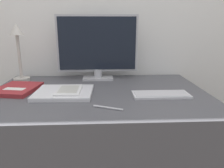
{
  "coord_description": "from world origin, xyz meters",
  "views": [
    {
      "loc": [
        0.02,
        -0.99,
        1.1
      ],
      "look_at": [
        0.07,
        0.09,
        0.8
      ],
      "focal_mm": 35.0,
      "sensor_mm": 36.0,
      "label": 1
    }
  ],
  "objects_px": {
    "monitor": "(97,47)",
    "ereader": "(69,90)",
    "keyboard": "(161,95)",
    "laptop": "(64,93)",
    "notebook": "(17,89)",
    "desk_lamp": "(18,46)",
    "pen": "(108,108)"
  },
  "relations": [
    {
      "from": "desk_lamp",
      "to": "ereader",
      "type": "bearing_deg",
      "value": -41.6
    },
    {
      "from": "notebook",
      "to": "laptop",
      "type": "bearing_deg",
      "value": -15.75
    },
    {
      "from": "keyboard",
      "to": "laptop",
      "type": "xyz_separation_m",
      "value": [
        -0.5,
        0.05,
        0.0
      ]
    },
    {
      "from": "laptop",
      "to": "pen",
      "type": "bearing_deg",
      "value": -43.53
    },
    {
      "from": "notebook",
      "to": "pen",
      "type": "bearing_deg",
      "value": -30.34
    },
    {
      "from": "ereader",
      "to": "pen",
      "type": "bearing_deg",
      "value": -46.64
    },
    {
      "from": "ereader",
      "to": "laptop",
      "type": "bearing_deg",
      "value": 173.3
    },
    {
      "from": "notebook",
      "to": "ereader",
      "type": "bearing_deg",
      "value": -14.98
    },
    {
      "from": "keyboard",
      "to": "pen",
      "type": "height_order",
      "value": "keyboard"
    },
    {
      "from": "ereader",
      "to": "notebook",
      "type": "height_order",
      "value": "ereader"
    },
    {
      "from": "monitor",
      "to": "ereader",
      "type": "xyz_separation_m",
      "value": [
        -0.15,
        -0.33,
        -0.19
      ]
    },
    {
      "from": "monitor",
      "to": "notebook",
      "type": "height_order",
      "value": "monitor"
    },
    {
      "from": "keyboard",
      "to": "laptop",
      "type": "bearing_deg",
      "value": 174.49
    },
    {
      "from": "monitor",
      "to": "notebook",
      "type": "distance_m",
      "value": 0.55
    },
    {
      "from": "monitor",
      "to": "pen",
      "type": "xyz_separation_m",
      "value": [
        0.05,
        -0.54,
        -0.21
      ]
    },
    {
      "from": "notebook",
      "to": "monitor",
      "type": "bearing_deg",
      "value": 29.57
    },
    {
      "from": "ereader",
      "to": "notebook",
      "type": "relative_size",
      "value": 0.69
    },
    {
      "from": "ereader",
      "to": "monitor",
      "type": "bearing_deg",
      "value": 65.83
    },
    {
      "from": "keyboard",
      "to": "ereader",
      "type": "xyz_separation_m",
      "value": [
        -0.48,
        0.05,
        0.02
      ]
    },
    {
      "from": "laptop",
      "to": "notebook",
      "type": "bearing_deg",
      "value": 164.25
    },
    {
      "from": "laptop",
      "to": "desk_lamp",
      "type": "distance_m",
      "value": 0.49
    },
    {
      "from": "notebook",
      "to": "pen",
      "type": "xyz_separation_m",
      "value": [
        0.49,
        -0.29,
        -0.01
      ]
    },
    {
      "from": "laptop",
      "to": "notebook",
      "type": "distance_m",
      "value": 0.28
    },
    {
      "from": "keyboard",
      "to": "notebook",
      "type": "relative_size",
      "value": 1.03
    },
    {
      "from": "keyboard",
      "to": "desk_lamp",
      "type": "xyz_separation_m",
      "value": [
        -0.83,
        0.35,
        0.22
      ]
    },
    {
      "from": "pen",
      "to": "laptop",
      "type": "bearing_deg",
      "value": 136.47
    },
    {
      "from": "laptop",
      "to": "pen",
      "type": "height_order",
      "value": "laptop"
    },
    {
      "from": "monitor",
      "to": "ereader",
      "type": "distance_m",
      "value": 0.41
    },
    {
      "from": "monitor",
      "to": "ereader",
      "type": "height_order",
      "value": "monitor"
    },
    {
      "from": "monitor",
      "to": "laptop",
      "type": "xyz_separation_m",
      "value": [
        -0.17,
        -0.33,
        -0.21
      ]
    },
    {
      "from": "monitor",
      "to": "desk_lamp",
      "type": "xyz_separation_m",
      "value": [
        -0.5,
        -0.02,
        0.01
      ]
    },
    {
      "from": "laptop",
      "to": "desk_lamp",
      "type": "xyz_separation_m",
      "value": [
        -0.32,
        0.31,
        0.21
      ]
    }
  ]
}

